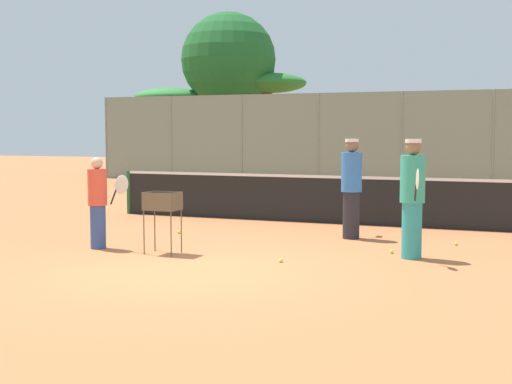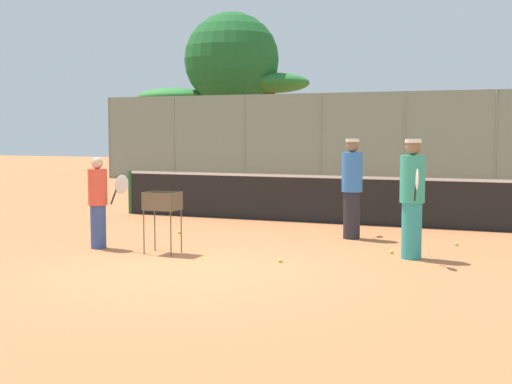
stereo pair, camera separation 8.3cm
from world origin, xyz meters
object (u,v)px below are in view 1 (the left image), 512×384
ball_cart (163,206)px  player_white_outfit (412,197)px  player_red_cap (351,187)px  player_yellow_shirt (98,202)px  tennis_net (309,198)px

ball_cart → player_white_outfit: bearing=15.2°
player_red_cap → player_yellow_shirt: 4.73m
player_white_outfit → ball_cart: bearing=-91.3°
player_yellow_shirt → ball_cart: (1.31, -0.05, -0.03)m
player_yellow_shirt → player_red_cap: bearing=41.0°
tennis_net → player_red_cap: 2.54m
player_red_cap → ball_cart: size_ratio=1.84×
tennis_net → ball_cart: tennis_net is taller
player_white_outfit → player_yellow_shirt: 5.35m
tennis_net → player_red_cap: size_ratio=4.98×
player_yellow_shirt → ball_cart: bearing=2.6°
player_white_outfit → player_red_cap: bearing=-157.3°
player_yellow_shirt → player_white_outfit: bearing=15.9°
player_white_outfit → ball_cart: size_ratio=1.85×
tennis_net → player_white_outfit: (2.92, -3.78, 0.44)m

